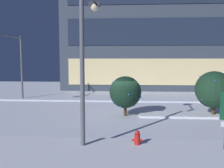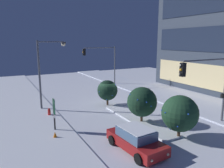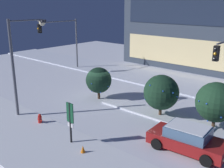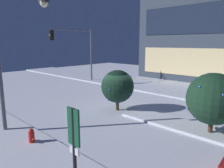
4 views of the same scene
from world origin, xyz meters
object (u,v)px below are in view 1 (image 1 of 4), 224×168
(street_lamp_arched, at_px, (87,45))
(fire_hydrant, at_px, (137,139))
(decorated_tree_left_of_median, at_px, (214,90))
(decorated_tree_right_of_median, at_px, (125,92))
(traffic_light_corner_far_left, at_px, (11,54))

(street_lamp_arched, relative_size, fire_hydrant, 8.97)
(decorated_tree_left_of_median, bearing_deg, decorated_tree_right_of_median, -178.01)
(decorated_tree_right_of_median, bearing_deg, fire_hydrant, -84.30)
(traffic_light_corner_far_left, distance_m, fire_hydrant, 15.69)
(decorated_tree_left_of_median, bearing_deg, fire_hydrant, -129.08)
(street_lamp_arched, xyz_separation_m, decorated_tree_left_of_median, (7.78, 6.16, -2.77))
(traffic_light_corner_far_left, height_order, decorated_tree_right_of_median, traffic_light_corner_far_left)
(traffic_light_corner_far_left, relative_size, street_lamp_arched, 0.87)
(traffic_light_corner_far_left, relative_size, decorated_tree_right_of_median, 2.21)
(street_lamp_arched, bearing_deg, decorated_tree_left_of_median, -46.45)
(fire_hydrant, bearing_deg, traffic_light_corner_far_left, 135.08)
(street_lamp_arched, bearing_deg, traffic_light_corner_far_left, 44.73)
(decorated_tree_left_of_median, distance_m, decorated_tree_right_of_median, 6.09)
(street_lamp_arched, distance_m, fire_hydrant, 4.89)
(fire_hydrant, distance_m, decorated_tree_right_of_median, 6.64)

